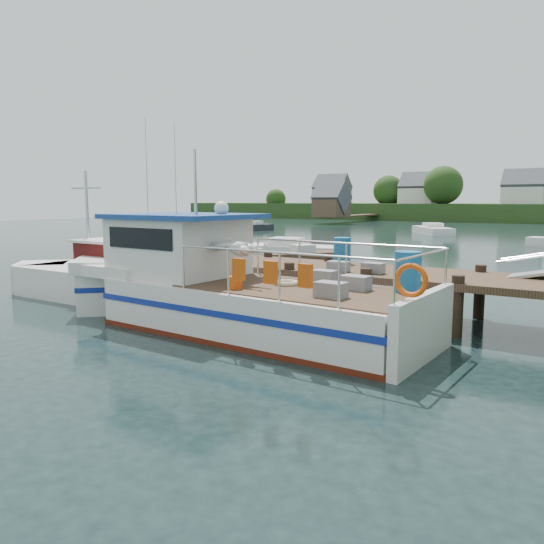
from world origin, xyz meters
The scene contains 7 objects.
ground_plane centered at (0.00, 0.00, 0.00)m, with size 160.00×160.00×0.00m, color black.
lobster_boat centered at (-1.36, -3.65, 1.05)m, with size 12.17×3.95×5.81m.
work_boat centered at (-7.55, -2.75, 0.72)m, with size 8.54×2.65×4.51m.
moored_rowboat centered at (-6.22, 9.53, 0.42)m, with size 3.34×3.96×1.14m.
moored_a centered at (-9.01, 12.35, 0.46)m, with size 6.98×3.45×1.23m.
moored_d centered at (-8.27, 40.07, 0.43)m, with size 5.80×6.93×1.16m.
moored_e centered at (-27.29, 35.62, 0.41)m, with size 2.40×4.24×1.11m.
Camera 1 is at (7.79, -14.97, 3.48)m, focal length 35.00 mm.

